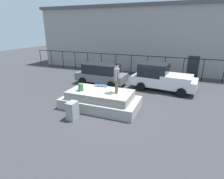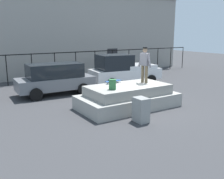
% 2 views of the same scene
% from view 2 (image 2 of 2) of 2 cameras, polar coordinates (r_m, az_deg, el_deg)
% --- Properties ---
extents(ground_plane, '(60.00, 60.00, 0.00)m').
position_cam_2_polar(ground_plane, '(12.13, 4.89, -3.62)').
color(ground_plane, '#38383A').
extents(concrete_ledge, '(4.48, 2.38, 1.03)m').
position_cam_2_polar(concrete_ledge, '(11.77, 3.55, -1.74)').
color(concrete_ledge, '#9E9B93').
rests_on(concrete_ledge, ground_plane).
extents(skateboarder, '(0.32, 0.77, 1.66)m').
position_cam_2_polar(skateboarder, '(12.14, 7.23, 5.89)').
color(skateboarder, brown).
rests_on(skateboarder, concrete_ledge).
extents(skateboard, '(0.83, 0.26, 0.12)m').
position_cam_2_polar(skateboard, '(12.07, 0.28, 1.88)').
color(skateboard, '#264C8C').
rests_on(skateboard, concrete_ledge).
extents(backpack, '(0.34, 0.33, 0.43)m').
position_cam_2_polar(backpack, '(10.71, 0.11, 1.13)').
color(backpack, '#33723F').
rests_on(backpack, concrete_ledge).
extents(car_grey_hatchback_near, '(4.20, 2.12, 1.71)m').
position_cam_2_polar(car_grey_hatchback_near, '(14.49, -12.44, 2.46)').
color(car_grey_hatchback_near, slate).
rests_on(car_grey_hatchback_near, ground_plane).
extents(car_white_pickup_mid, '(4.81, 2.52, 1.97)m').
position_cam_2_polar(car_white_pickup_mid, '(17.03, 2.40, 4.39)').
color(car_white_pickup_mid, white).
rests_on(car_white_pickup_mid, ground_plane).
extents(utility_box, '(0.46, 0.61, 0.95)m').
position_cam_2_polar(utility_box, '(9.92, 6.41, -4.49)').
color(utility_box, gray).
rests_on(utility_box, ground_plane).
extents(fence_row, '(24.06, 0.06, 1.99)m').
position_cam_2_polar(fence_row, '(18.85, -10.22, 6.09)').
color(fence_row, black).
rests_on(fence_row, ground_plane).
extents(warehouse_building, '(24.71, 8.00, 6.71)m').
position_cam_2_polar(warehouse_building, '(23.61, -15.35, 12.10)').
color(warehouse_building, gray).
rests_on(warehouse_building, ground_plane).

